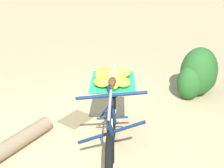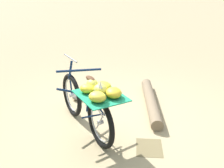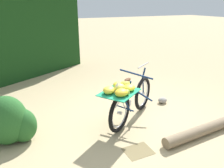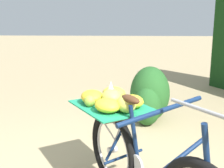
{
  "view_description": "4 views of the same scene",
  "coord_description": "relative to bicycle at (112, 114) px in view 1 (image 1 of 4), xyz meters",
  "views": [
    {
      "loc": [
        -2.02,
        -1.78,
        2.13
      ],
      "look_at": [
        0.45,
        -0.0,
        0.77
      ],
      "focal_mm": 44.08,
      "sensor_mm": 36.0,
      "label": 1
    },
    {
      "loc": [
        3.63,
        0.42,
        2.18
      ],
      "look_at": [
        0.41,
        0.17,
        0.9
      ],
      "focal_mm": 42.52,
      "sensor_mm": 36.0,
      "label": 2
    },
    {
      "loc": [
        2.17,
        3.22,
        2.25
      ],
      "look_at": [
        0.65,
        0.01,
        0.94
      ],
      "focal_mm": 35.84,
      "sensor_mm": 36.0,
      "label": 3
    },
    {
      "loc": [
        -1.84,
        -0.13,
        1.5
      ],
      "look_at": [
        0.58,
        0.02,
        0.96
      ],
      "focal_mm": 44.74,
      "sensor_mm": 36.0,
      "label": 4
    }
  ],
  "objects": [
    {
      "name": "leaf_litter_patch",
      "position": [
        0.3,
        0.87,
        -0.53
      ],
      "size": [
        0.44,
        0.36,
        0.01
      ],
      "primitive_type": "cube",
      "color": "olive",
      "rests_on": "ground_plane"
    },
    {
      "name": "ground_plane",
      "position": [
        -0.21,
        0.18,
        -0.53
      ],
      "size": [
        60.0,
        60.0,
        0.0
      ],
      "primitive_type": "plane",
      "color": "tan"
    },
    {
      "name": "shrub_cluster",
      "position": [
        2.13,
        -0.27,
        -0.16
      ],
      "size": [
        0.89,
        0.61,
        0.84
      ],
      "color": "#235623",
      "rests_on": "ground_plane"
    },
    {
      "name": "bicycle",
      "position": [
        0.0,
        0.0,
        0.0
      ],
      "size": [
        1.64,
        1.25,
        1.03
      ],
      "rotation": [
        0.0,
        0.0,
        -2.55
      ],
      "color": "black",
      "rests_on": "ground_plane"
    }
  ]
}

